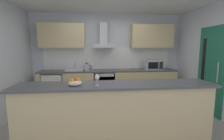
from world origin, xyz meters
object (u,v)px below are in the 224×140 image
at_px(wine_glass, 97,78).
at_px(fruit_bowl, 75,83).
at_px(sink, 75,70).
at_px(kettle, 87,67).
at_px(microwave, 153,65).
at_px(chopping_board, 124,70).
at_px(range_hood, 103,40).
at_px(oven, 104,85).
at_px(refrigerator, 54,87).

distance_m(wine_glass, fruit_bowl, 0.36).
distance_m(sink, kettle, 0.36).
bearing_deg(sink, microwave, -0.95).
relative_size(microwave, wine_glass, 2.81).
bearing_deg(kettle, chopping_board, 0.52).
distance_m(sink, range_hood, 1.22).
xyz_separation_m(sink, wine_glass, (0.61, -2.26, 0.16)).
bearing_deg(oven, wine_glass, -96.12).
height_order(sink, chopping_board, sink).
xyz_separation_m(refrigerator, range_hood, (1.45, 0.13, 1.36)).
bearing_deg(refrigerator, wine_glass, -61.70).
relative_size(kettle, chopping_board, 0.85).
height_order(microwave, kettle, microwave).
height_order(wine_glass, chopping_board, wine_glass).
bearing_deg(oven, microwave, -1.07).
relative_size(kettle, fruit_bowl, 1.31).
height_order(refrigerator, sink, sink).
distance_m(microwave, chopping_board, 0.91).
xyz_separation_m(microwave, kettle, (-2.00, -0.01, -0.04)).
height_order(oven, wine_glass, wine_glass).
bearing_deg(refrigerator, sink, 1.32).
relative_size(kettle, wine_glass, 1.62).
bearing_deg(kettle, oven, 3.84).
height_order(refrigerator, kettle, kettle).
bearing_deg(range_hood, chopping_board, -14.40).
relative_size(fruit_bowl, chopping_board, 0.65).
xyz_separation_m(sink, fruit_bowl, (0.26, -2.20, 0.08)).
height_order(kettle, range_hood, range_hood).
height_order(microwave, chopping_board, microwave).
distance_m(oven, kettle, 0.74).
bearing_deg(wine_glass, refrigerator, 118.30).
height_order(range_hood, wine_glass, range_hood).
bearing_deg(wine_glass, chopping_board, 69.35).
xyz_separation_m(refrigerator, fruit_bowl, (0.86, -2.19, 0.59)).
height_order(oven, chopping_board, chopping_board).
relative_size(oven, wine_glass, 4.50).
bearing_deg(fruit_bowl, microwave, 46.06).
bearing_deg(range_hood, sink, -172.09).
relative_size(oven, sink, 1.60).
xyz_separation_m(kettle, range_hood, (0.50, 0.16, 0.78)).
xyz_separation_m(refrigerator, chopping_board, (2.05, -0.02, 0.49)).
xyz_separation_m(wine_glass, chopping_board, (0.84, 2.22, -0.18)).
height_order(wine_glass, fruit_bowl, wine_glass).
distance_m(oven, refrigerator, 1.45).
bearing_deg(chopping_board, fruit_bowl, -118.72).
bearing_deg(fruit_bowl, range_hood, 75.71).
bearing_deg(wine_glass, microwave, 51.99).
bearing_deg(fruit_bowl, wine_glass, -9.13).
xyz_separation_m(wine_glass, fruit_bowl, (-0.35, 0.06, -0.08)).
bearing_deg(range_hood, oven, -90.00).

